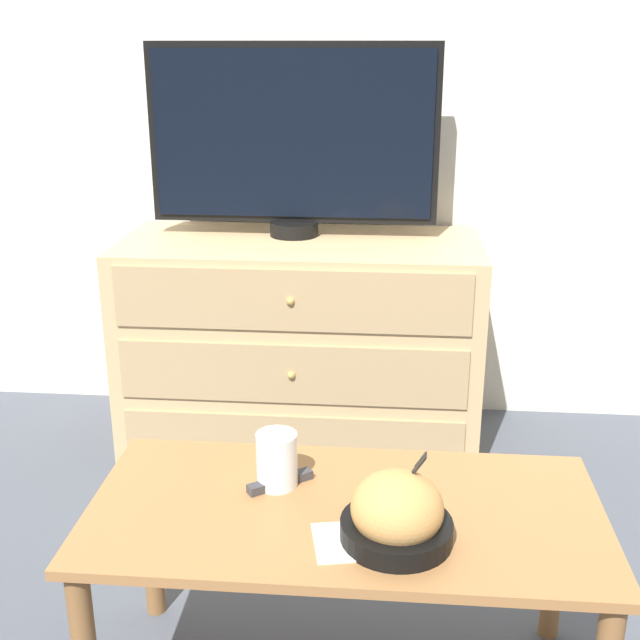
% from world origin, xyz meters
% --- Properties ---
extents(ground_plane, '(12.00, 12.00, 0.00)m').
position_xyz_m(ground_plane, '(0.00, 0.00, 0.00)').
color(ground_plane, '#474C56').
extents(wall_back, '(12.00, 0.05, 2.60)m').
position_xyz_m(wall_back, '(0.00, 0.03, 1.30)').
color(wall_back, silver).
rests_on(wall_back, ground_plane).
extents(dresser, '(1.13, 0.53, 0.69)m').
position_xyz_m(dresser, '(0.01, -0.28, 0.34)').
color(dresser, tan).
rests_on(dresser, ground_plane).
extents(tv, '(0.90, 0.15, 0.59)m').
position_xyz_m(tv, '(-0.02, -0.21, 0.99)').
color(tv, black).
rests_on(tv, dresser).
extents(coffee_table, '(0.98, 0.48, 0.43)m').
position_xyz_m(coffee_table, '(0.22, -1.38, 0.37)').
color(coffee_table, '#9E6B3D').
rests_on(coffee_table, ground_plane).
extents(takeout_bowl, '(0.20, 0.20, 0.16)m').
position_xyz_m(takeout_bowl, '(0.31, -1.48, 0.48)').
color(takeout_bowl, black).
rests_on(takeout_bowl, coffee_table).
extents(drink_cup, '(0.08, 0.08, 0.11)m').
position_xyz_m(drink_cup, '(0.08, -1.31, 0.48)').
color(drink_cup, beige).
rests_on(drink_cup, coffee_table).
extents(napkin, '(0.14, 0.14, 0.00)m').
position_xyz_m(napkin, '(0.23, -1.49, 0.43)').
color(napkin, silver).
rests_on(napkin, coffee_table).
extents(remote_control, '(0.13, 0.10, 0.02)m').
position_xyz_m(remote_control, '(0.08, -1.31, 0.44)').
color(remote_control, '#38383D').
rests_on(remote_control, coffee_table).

